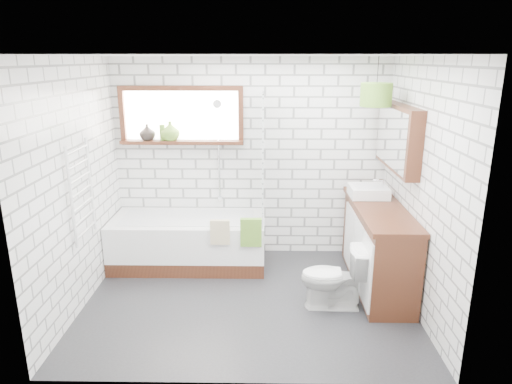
{
  "coord_description": "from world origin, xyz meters",
  "views": [
    {
      "loc": [
        0.16,
        -4.34,
        2.47
      ],
      "look_at": [
        0.08,
        0.25,
        1.13
      ],
      "focal_mm": 32.0,
      "sensor_mm": 36.0,
      "label": 1
    }
  ],
  "objects_px": {
    "bathtub": "(189,241)",
    "basin": "(368,191)",
    "toilet": "(333,277)",
    "vanity": "(378,246)",
    "pendant": "(376,95)"
  },
  "relations": [
    {
      "from": "bathtub",
      "to": "basin",
      "type": "xyz_separation_m",
      "value": [
        2.14,
        -0.14,
        0.69
      ]
    },
    {
      "from": "toilet",
      "to": "basin",
      "type": "bearing_deg",
      "value": 151.95
    },
    {
      "from": "toilet",
      "to": "vanity",
      "type": "bearing_deg",
      "value": 133.78
    },
    {
      "from": "vanity",
      "to": "toilet",
      "type": "relative_size",
      "value": 2.45
    },
    {
      "from": "vanity",
      "to": "pendant",
      "type": "distance_m",
      "value": 1.66
    },
    {
      "from": "vanity",
      "to": "bathtub",
      "type": "bearing_deg",
      "value": 166.99
    },
    {
      "from": "vanity",
      "to": "toilet",
      "type": "height_order",
      "value": "vanity"
    },
    {
      "from": "vanity",
      "to": "toilet",
      "type": "distance_m",
      "value": 0.77
    },
    {
      "from": "bathtub",
      "to": "vanity",
      "type": "height_order",
      "value": "vanity"
    },
    {
      "from": "bathtub",
      "to": "basin",
      "type": "distance_m",
      "value": 2.25
    },
    {
      "from": "bathtub",
      "to": "pendant",
      "type": "distance_m",
      "value": 2.79
    },
    {
      "from": "bathtub",
      "to": "toilet",
      "type": "relative_size",
      "value": 2.8
    },
    {
      "from": "basin",
      "to": "toilet",
      "type": "distance_m",
      "value": 1.2
    },
    {
      "from": "bathtub",
      "to": "pendant",
      "type": "xyz_separation_m",
      "value": [
        2.13,
        -0.21,
        1.8
      ]
    },
    {
      "from": "pendant",
      "to": "toilet",
      "type": "bearing_deg",
      "value": -121.77
    }
  ]
}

